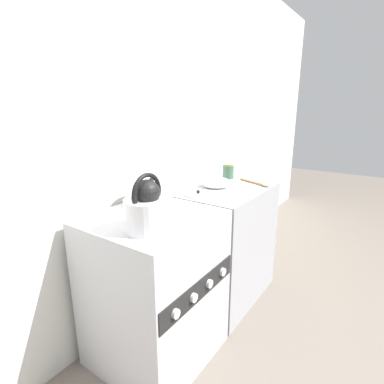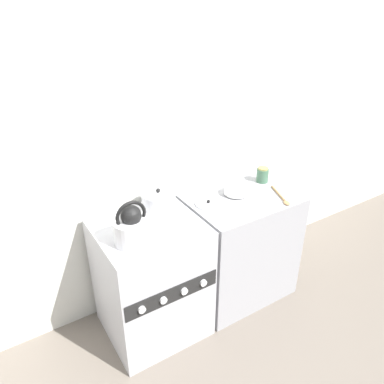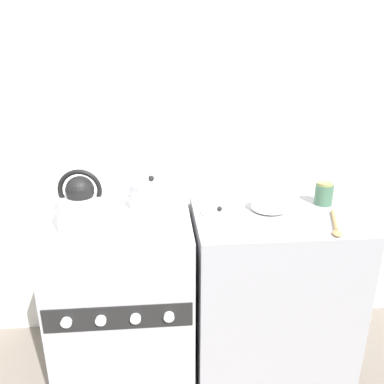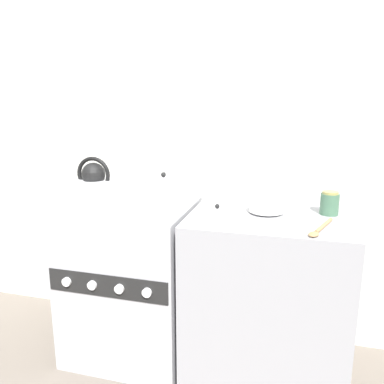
{
  "view_description": "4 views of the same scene",
  "coord_description": "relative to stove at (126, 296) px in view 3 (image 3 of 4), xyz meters",
  "views": [
    {
      "loc": [
        -1.06,
        -0.69,
        1.37
      ],
      "look_at": [
        0.33,
        0.28,
        0.89
      ],
      "focal_mm": 28.0,
      "sensor_mm": 36.0,
      "label": 1
    },
    {
      "loc": [
        -0.78,
        -1.46,
        2.08
      ],
      "look_at": [
        0.34,
        0.33,
        0.95
      ],
      "focal_mm": 35.0,
      "sensor_mm": 36.0,
      "label": 2
    },
    {
      "loc": [
        0.19,
        -1.29,
        1.52
      ],
      "look_at": [
        0.33,
        0.31,
        0.94
      ],
      "focal_mm": 35.0,
      "sensor_mm": 36.0,
      "label": 3
    },
    {
      "loc": [
        0.8,
        -1.45,
        1.34
      ],
      "look_at": [
        0.33,
        0.33,
        0.92
      ],
      "focal_mm": 35.0,
      "sensor_mm": 36.0,
      "label": 4
    }
  ],
  "objects": [
    {
      "name": "wall_back",
      "position": [
        -0.0,
        0.36,
        0.83
      ],
      "size": [
        7.0,
        0.06,
        2.5
      ],
      "color": "silver",
      "rests_on": "ground_plane"
    },
    {
      "name": "stove",
      "position": [
        0.0,
        0.0,
        0.0
      ],
      "size": [
        0.64,
        0.6,
        0.83
      ],
      "color": "#B2B2B7",
      "rests_on": "ground_plane"
    },
    {
      "name": "enamel_bowl",
      "position": [
        0.7,
        0.04,
        0.45
      ],
      "size": [
        0.17,
        0.17,
        0.05
      ],
      "color": "white",
      "rests_on": "counter"
    },
    {
      "name": "counter",
      "position": [
        0.72,
        -0.01,
        -0.0
      ],
      "size": [
        0.75,
        0.56,
        0.83
      ],
      "color": "#99999E",
      "rests_on": "ground_plane"
    },
    {
      "name": "wooden_spoon",
      "position": [
        0.93,
        -0.17,
        0.42
      ],
      "size": [
        0.12,
        0.27,
        0.02
      ],
      "color": "#A37A4C",
      "rests_on": "counter"
    },
    {
      "name": "kettle",
      "position": [
        -0.14,
        -0.1,
        0.52
      ],
      "size": [
        0.26,
        0.21,
        0.26
      ],
      "color": "silver",
      "rests_on": "stove"
    },
    {
      "name": "loose_pot_lid",
      "position": [
        0.46,
        0.03,
        0.42
      ],
      "size": [
        0.18,
        0.18,
        0.03
      ],
      "color": "silver",
      "rests_on": "counter"
    },
    {
      "name": "storage_jar",
      "position": [
        0.99,
        0.1,
        0.47
      ],
      "size": [
        0.09,
        0.09,
        0.11
      ],
      "color": "#3F664C",
      "rests_on": "counter"
    },
    {
      "name": "cooking_pot",
      "position": [
        0.14,
        0.13,
        0.48
      ],
      "size": [
        0.22,
        0.22,
        0.16
      ],
      "color": "silver",
      "rests_on": "stove"
    }
  ]
}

